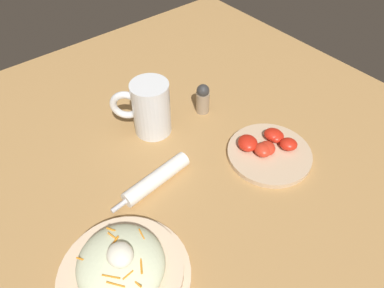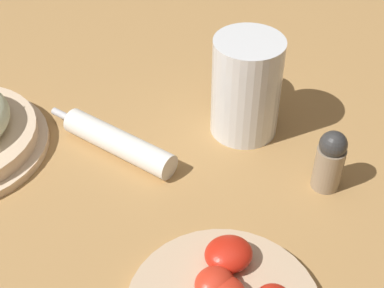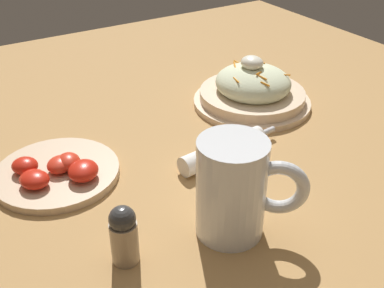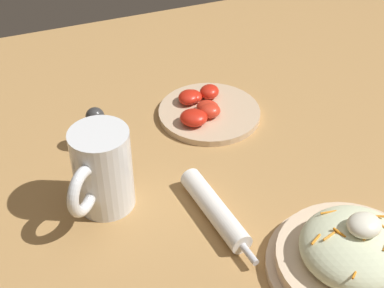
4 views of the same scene
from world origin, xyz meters
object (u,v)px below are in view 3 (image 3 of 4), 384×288
at_px(beer_mug, 233,193).
at_px(napkin_roll, 224,150).
at_px(salt_shaker, 124,234).
at_px(tomato_plate, 56,172).
at_px(salad_plate, 252,90).

relative_size(beer_mug, napkin_roll, 0.68).
relative_size(beer_mug, salt_shaker, 1.67).
distance_m(napkin_roll, tomato_plate, 0.27).
distance_m(beer_mug, napkin_roll, 0.18).
distance_m(beer_mug, salt_shaker, 0.15).
bearing_deg(salt_shaker, beer_mug, -99.66).
bearing_deg(salt_shaker, salad_plate, -57.10).
distance_m(salad_plate, beer_mug, 0.39).
xyz_separation_m(napkin_roll, tomato_plate, (0.09, 0.26, -0.00)).
relative_size(salad_plate, napkin_roll, 1.17).
xyz_separation_m(beer_mug, salt_shaker, (0.02, 0.15, -0.02)).
bearing_deg(beer_mug, napkin_roll, -31.71).
relative_size(napkin_roll, salt_shaker, 2.44).
relative_size(tomato_plate, salt_shaker, 2.36).
relative_size(salad_plate, beer_mug, 1.71).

